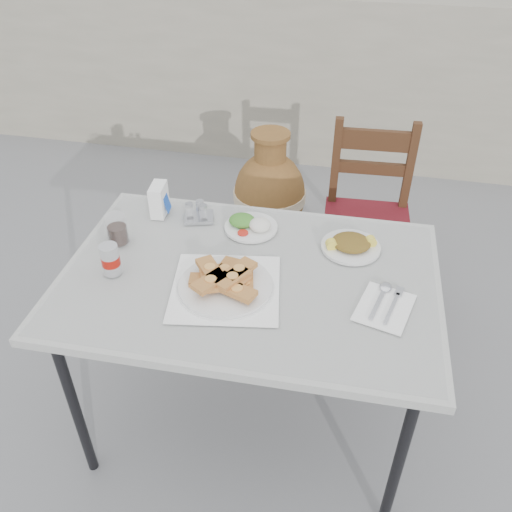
% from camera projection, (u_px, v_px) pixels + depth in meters
% --- Properties ---
extents(ground, '(80.00, 80.00, 0.00)m').
position_uv_depth(ground, '(269.00, 419.00, 2.36)').
color(ground, slate).
rests_on(ground, ground).
extents(cafe_table, '(1.34, 0.92, 0.80)m').
position_uv_depth(cafe_table, '(249.00, 286.00, 1.93)').
color(cafe_table, black).
rests_on(cafe_table, ground).
extents(pide_plate, '(0.42, 0.42, 0.07)m').
position_uv_depth(pide_plate, '(225.00, 281.00, 1.81)').
color(pide_plate, white).
rests_on(pide_plate, cafe_table).
extents(salad_rice_plate, '(0.21, 0.21, 0.05)m').
position_uv_depth(salad_rice_plate, '(250.00, 224.00, 2.11)').
color(salad_rice_plate, silver).
rests_on(salad_rice_plate, cafe_table).
extents(salad_chopped_plate, '(0.22, 0.22, 0.05)m').
position_uv_depth(salad_chopped_plate, '(351.00, 244.00, 2.00)').
color(salad_chopped_plate, silver).
rests_on(salad_chopped_plate, cafe_table).
extents(soda_can, '(0.06, 0.06, 0.12)m').
position_uv_depth(soda_can, '(110.00, 259.00, 1.86)').
color(soda_can, silver).
rests_on(soda_can, cafe_table).
extents(cola_glass, '(0.08, 0.08, 0.11)m').
position_uv_depth(cola_glass, '(117.00, 231.00, 2.02)').
color(cola_glass, white).
rests_on(cola_glass, cafe_table).
extents(napkin_holder, '(0.08, 0.11, 0.13)m').
position_uv_depth(napkin_holder, '(159.00, 200.00, 2.17)').
color(napkin_holder, white).
rests_on(napkin_holder, cafe_table).
extents(condiment_caddy, '(0.13, 0.12, 0.08)m').
position_uv_depth(condiment_caddy, '(198.00, 213.00, 2.15)').
color(condiment_caddy, silver).
rests_on(condiment_caddy, cafe_table).
extents(cutlery_napkin, '(0.21, 0.24, 0.02)m').
position_uv_depth(cutlery_napkin, '(385.00, 304.00, 1.76)').
color(cutlery_napkin, white).
rests_on(cutlery_napkin, cafe_table).
extents(chair, '(0.45, 0.45, 0.96)m').
position_uv_depth(chair, '(367.00, 219.00, 2.73)').
color(chair, '#36210E').
rests_on(chair, ground).
extents(terracotta_urn, '(0.43, 0.43, 0.75)m').
position_uv_depth(terracotta_urn, '(270.00, 196.00, 3.20)').
color(terracotta_urn, brown).
rests_on(terracotta_urn, ground).
extents(back_wall, '(6.00, 0.25, 1.20)m').
position_uv_depth(back_wall, '(337.00, 86.00, 3.94)').
color(back_wall, '#9F9885').
rests_on(back_wall, ground).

